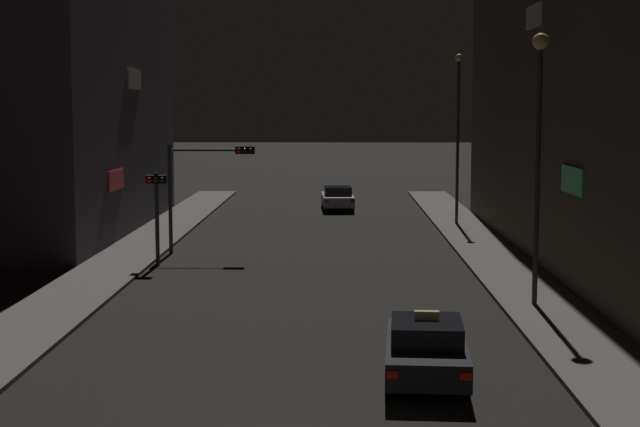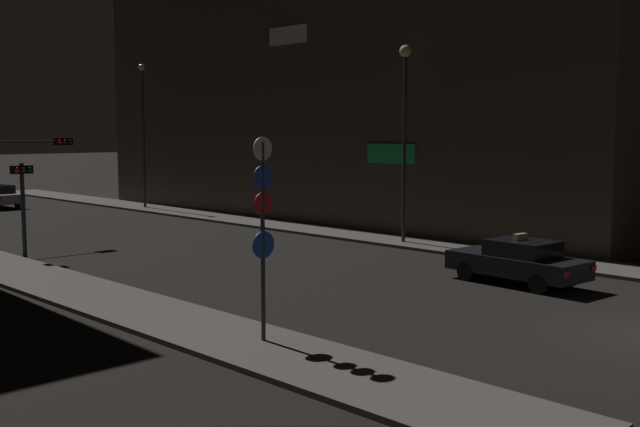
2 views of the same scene
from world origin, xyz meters
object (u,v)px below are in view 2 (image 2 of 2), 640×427
at_px(taxi, 518,261).
at_px(street_lamp_far_block, 143,123).
at_px(traffic_light_overhead, 25,166).
at_px(street_lamp_near_block, 405,111).
at_px(traffic_light_left_kerb, 23,190).
at_px(sign_pole_left, 263,223).

bearing_deg(taxi, street_lamp_far_block, 81.75).
distance_m(taxi, traffic_light_overhead, 20.52).
bearing_deg(street_lamp_far_block, street_lamp_near_block, -90.29).
xyz_separation_m(taxi, street_lamp_far_block, (4.18, 28.83, 4.55)).
relative_size(traffic_light_left_kerb, sign_pole_left, 0.79).
distance_m(taxi, sign_pole_left, 10.57).
xyz_separation_m(traffic_light_overhead, sign_pole_left, (-2.73, -18.67, -0.58)).
xyz_separation_m(traffic_light_overhead, traffic_light_left_kerb, (-1.44, -3.05, -0.77)).
height_order(traffic_light_overhead, traffic_light_left_kerb, traffic_light_overhead).
bearing_deg(traffic_light_left_kerb, traffic_light_overhead, 64.72).
bearing_deg(taxi, sign_pole_left, 178.92).
xyz_separation_m(taxi, street_lamp_near_block, (4.08, 8.07, 4.95)).
relative_size(sign_pole_left, street_lamp_near_block, 0.55).
xyz_separation_m(taxi, sign_pole_left, (-10.36, 0.19, 2.07)).
distance_m(traffic_light_overhead, street_lamp_near_block, 16.09).
xyz_separation_m(traffic_light_left_kerb, street_lamp_far_block, (13.25, 13.01, 2.68)).
relative_size(taxi, traffic_light_left_kerb, 1.25).
bearing_deg(street_lamp_near_block, street_lamp_far_block, 89.71).
xyz_separation_m(traffic_light_overhead, street_lamp_far_block, (11.81, 9.97, 1.90)).
bearing_deg(traffic_light_left_kerb, taxi, -60.18).
bearing_deg(sign_pole_left, taxi, -1.08).
height_order(sign_pole_left, street_lamp_far_block, street_lamp_far_block).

